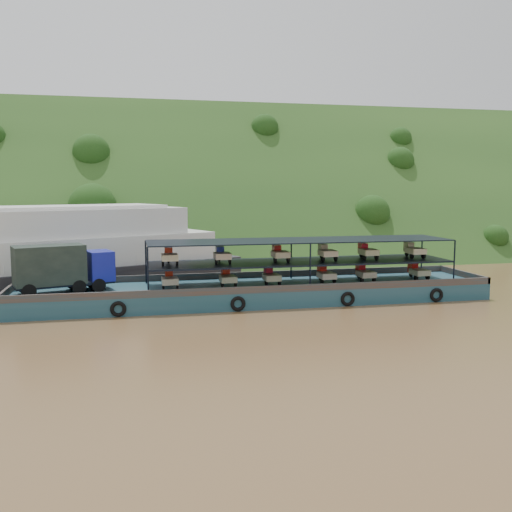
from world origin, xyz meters
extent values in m
plane|color=brown|center=(0.00, 0.00, 0.00)|extent=(160.00, 160.00, 0.00)
cube|color=#1B3914|center=(0.00, 36.00, 0.00)|extent=(140.00, 39.60, 39.60)
cube|color=#15404B|center=(-2.38, 1.48, 0.60)|extent=(35.00, 7.00, 1.20)
cube|color=#592D19|center=(-2.38, 4.88, 1.45)|extent=(35.00, 0.20, 0.50)
cube|color=#592D19|center=(-2.38, -1.92, 1.45)|extent=(35.00, 0.20, 0.50)
cube|color=#592D19|center=(15.02, 1.48, 1.45)|extent=(0.20, 7.00, 0.50)
cube|color=#592D19|center=(-19.78, 1.48, 1.45)|extent=(0.20, 7.00, 0.50)
torus|color=black|center=(-12.38, -2.07, 0.55)|extent=(1.06, 0.26, 1.06)
torus|color=black|center=(-4.38, -2.07, 0.55)|extent=(1.06, 0.26, 1.06)
torus|color=black|center=(3.62, -2.07, 0.55)|extent=(1.06, 0.26, 1.06)
torus|color=black|center=(10.62, -2.07, 0.55)|extent=(1.06, 0.26, 1.06)
cylinder|color=black|center=(-18.13, -0.38, 1.68)|extent=(1.01, 0.61, 0.96)
cylinder|color=black|center=(-18.74, 1.54, 1.68)|extent=(1.01, 0.61, 0.96)
cylinder|color=black|center=(-15.03, 0.61, 1.68)|extent=(1.01, 0.61, 0.96)
cylinder|color=black|center=(-15.64, 2.53, 1.68)|extent=(1.01, 0.61, 0.96)
cylinder|color=black|center=(-13.75, 1.02, 1.68)|extent=(1.01, 0.61, 0.96)
cylinder|color=black|center=(-14.36, 2.94, 1.68)|extent=(1.01, 0.61, 0.96)
cube|color=black|center=(-16.06, 1.34, 1.82)|extent=(6.85, 3.98, 0.19)
cube|color=navy|center=(-13.69, 2.09, 2.92)|extent=(2.25, 2.69, 2.11)
cube|color=black|center=(-12.91, 2.34, 3.31)|extent=(0.64, 1.84, 0.86)
cube|color=black|center=(-16.98, 1.05, 3.21)|extent=(5.08, 3.59, 2.68)
cube|color=black|center=(1.12, 1.48, 2.86)|extent=(23.00, 5.00, 0.12)
cube|color=black|center=(1.12, 1.48, 4.50)|extent=(23.00, 5.00, 0.08)
cylinder|color=black|center=(-10.38, -1.02, 2.85)|extent=(0.12, 0.12, 3.30)
cylinder|color=black|center=(-10.38, 3.98, 2.85)|extent=(0.12, 0.12, 3.30)
cylinder|color=black|center=(1.12, -1.02, 2.85)|extent=(0.12, 0.12, 3.30)
cylinder|color=black|center=(1.12, 3.98, 2.85)|extent=(0.12, 0.12, 3.30)
cylinder|color=black|center=(12.62, -1.02, 2.85)|extent=(0.12, 0.12, 3.30)
cylinder|color=black|center=(12.62, 3.98, 2.85)|extent=(0.12, 0.12, 3.30)
cylinder|color=black|center=(-8.78, 2.53, 1.46)|extent=(0.12, 0.52, 0.52)
cylinder|color=black|center=(-9.28, 0.73, 1.46)|extent=(0.14, 0.52, 0.52)
cylinder|color=black|center=(-8.28, 0.73, 1.46)|extent=(0.14, 0.52, 0.52)
cube|color=beige|center=(-8.78, 1.08, 1.80)|extent=(1.15, 1.50, 0.44)
cube|color=#AC1F0B|center=(-8.78, 2.23, 1.98)|extent=(0.55, 0.80, 0.80)
cube|color=#AC1F0B|center=(-8.78, 2.03, 2.48)|extent=(0.50, 0.10, 0.10)
cylinder|color=black|center=(-4.53, 2.53, 1.46)|extent=(0.12, 0.52, 0.52)
cylinder|color=black|center=(-5.03, 0.73, 1.46)|extent=(0.14, 0.52, 0.52)
cylinder|color=black|center=(-4.03, 0.73, 1.46)|extent=(0.14, 0.52, 0.52)
cube|color=tan|center=(-4.53, 1.08, 1.80)|extent=(1.15, 1.50, 0.44)
cube|color=#B11D0B|center=(-4.53, 2.23, 1.98)|extent=(0.55, 0.80, 0.80)
cube|color=#B11D0B|center=(-4.53, 2.03, 2.48)|extent=(0.50, 0.10, 0.10)
cylinder|color=black|center=(-1.21, 2.53, 1.46)|extent=(0.12, 0.52, 0.52)
cylinder|color=black|center=(-1.71, 0.73, 1.46)|extent=(0.14, 0.52, 0.52)
cylinder|color=black|center=(-0.71, 0.73, 1.46)|extent=(0.14, 0.52, 0.52)
cube|color=#BFB687|center=(-1.21, 1.08, 1.80)|extent=(1.15, 1.50, 0.44)
cube|color=#A90B1E|center=(-1.21, 2.23, 1.98)|extent=(0.55, 0.80, 0.80)
cube|color=#A90B1E|center=(-1.21, 2.03, 2.48)|extent=(0.50, 0.10, 0.10)
cylinder|color=black|center=(3.12, 2.53, 1.46)|extent=(0.12, 0.52, 0.52)
cylinder|color=black|center=(2.62, 0.73, 1.46)|extent=(0.14, 0.52, 0.52)
cylinder|color=black|center=(3.62, 0.73, 1.46)|extent=(0.14, 0.52, 0.52)
cube|color=beige|center=(3.12, 1.08, 1.80)|extent=(1.15, 1.50, 0.44)
cube|color=red|center=(3.12, 2.23, 1.98)|extent=(0.55, 0.80, 0.80)
cube|color=red|center=(3.12, 2.03, 2.48)|extent=(0.50, 0.10, 0.10)
cylinder|color=black|center=(6.35, 2.53, 1.46)|extent=(0.12, 0.52, 0.52)
cylinder|color=black|center=(5.85, 0.73, 1.46)|extent=(0.14, 0.52, 0.52)
cylinder|color=black|center=(6.85, 0.73, 1.46)|extent=(0.14, 0.52, 0.52)
cube|color=#C5AF8B|center=(6.35, 1.08, 1.80)|extent=(1.15, 1.50, 0.44)
cube|color=#B90C13|center=(6.35, 2.23, 1.98)|extent=(0.55, 0.80, 0.80)
cube|color=#B90C13|center=(6.35, 2.03, 2.48)|extent=(0.50, 0.10, 0.10)
cylinder|color=black|center=(10.91, 2.53, 1.46)|extent=(0.12, 0.52, 0.52)
cylinder|color=black|center=(10.41, 0.73, 1.46)|extent=(0.14, 0.52, 0.52)
cylinder|color=black|center=(11.41, 0.73, 1.46)|extent=(0.14, 0.52, 0.52)
cube|color=beige|center=(10.91, 1.08, 1.80)|extent=(1.15, 1.50, 0.44)
cube|color=#B80F0C|center=(10.91, 2.23, 1.98)|extent=(0.55, 0.80, 0.80)
cube|color=#B80F0C|center=(10.91, 2.03, 2.48)|extent=(0.50, 0.10, 0.10)
cylinder|color=black|center=(-8.78, 2.53, 3.18)|extent=(0.12, 0.52, 0.52)
cylinder|color=black|center=(-9.28, 0.73, 3.18)|extent=(0.14, 0.52, 0.52)
cylinder|color=black|center=(-8.28, 0.73, 3.18)|extent=(0.14, 0.52, 0.52)
cube|color=beige|center=(-8.78, 1.08, 3.52)|extent=(1.15, 1.50, 0.44)
cube|color=red|center=(-8.78, 2.23, 3.70)|extent=(0.55, 0.80, 0.80)
cube|color=red|center=(-8.78, 2.03, 4.20)|extent=(0.50, 0.10, 0.10)
cylinder|color=black|center=(-4.95, 2.53, 3.18)|extent=(0.12, 0.52, 0.52)
cylinder|color=black|center=(-5.45, 0.73, 3.18)|extent=(0.14, 0.52, 0.52)
cylinder|color=black|center=(-4.45, 0.73, 3.18)|extent=(0.14, 0.52, 0.52)
cube|color=beige|center=(-4.95, 1.08, 3.52)|extent=(1.15, 1.50, 0.44)
cube|color=navy|center=(-4.95, 2.23, 3.70)|extent=(0.55, 0.80, 0.80)
cube|color=navy|center=(-4.95, 2.03, 4.20)|extent=(0.50, 0.10, 0.10)
cylinder|color=black|center=(-0.55, 2.53, 3.18)|extent=(0.12, 0.52, 0.52)
cylinder|color=black|center=(-1.05, 0.73, 3.18)|extent=(0.14, 0.52, 0.52)
cylinder|color=black|center=(-0.05, 0.73, 3.18)|extent=(0.14, 0.52, 0.52)
cube|color=tan|center=(-0.55, 1.08, 3.52)|extent=(1.15, 1.50, 0.44)
cube|color=#B3100B|center=(-0.55, 2.23, 3.70)|extent=(0.55, 0.80, 0.80)
cube|color=#B3100B|center=(-0.55, 2.03, 4.20)|extent=(0.50, 0.10, 0.10)
cylinder|color=black|center=(3.19, 2.53, 3.18)|extent=(0.12, 0.52, 0.52)
cylinder|color=black|center=(2.69, 0.73, 3.18)|extent=(0.14, 0.52, 0.52)
cylinder|color=black|center=(3.69, 0.73, 3.18)|extent=(0.14, 0.52, 0.52)
cube|color=beige|center=(3.19, 1.08, 3.52)|extent=(1.15, 1.50, 0.44)
cube|color=tan|center=(3.19, 2.23, 3.70)|extent=(0.55, 0.80, 0.80)
cube|color=tan|center=(3.19, 2.03, 4.20)|extent=(0.50, 0.10, 0.10)
cylinder|color=black|center=(6.52, 2.53, 3.18)|extent=(0.12, 0.52, 0.52)
cylinder|color=black|center=(6.02, 0.73, 3.18)|extent=(0.14, 0.52, 0.52)
cylinder|color=black|center=(7.02, 0.73, 3.18)|extent=(0.14, 0.52, 0.52)
cube|color=#BDB885|center=(6.52, 1.08, 3.52)|extent=(1.15, 1.50, 0.44)
cube|color=red|center=(6.52, 2.23, 3.70)|extent=(0.55, 0.80, 0.80)
cube|color=red|center=(6.52, 2.03, 4.20)|extent=(0.50, 0.10, 0.10)
cylinder|color=black|center=(10.49, 2.53, 3.18)|extent=(0.12, 0.52, 0.52)
cylinder|color=black|center=(9.99, 0.73, 3.18)|extent=(0.14, 0.52, 0.52)
cylinder|color=black|center=(10.99, 0.73, 3.18)|extent=(0.14, 0.52, 0.52)
cube|color=beige|center=(10.49, 1.08, 3.52)|extent=(1.15, 1.50, 0.44)
cube|color=#BCB485|center=(10.49, 2.23, 3.70)|extent=(0.55, 0.80, 0.80)
cube|color=#BCB485|center=(10.49, 2.03, 4.20)|extent=(0.50, 0.10, 0.10)
cube|color=black|center=(-18.94, 8.74, 1.04)|extent=(34.99, 22.18, 2.07)
cube|color=silver|center=(-18.94, 8.74, 3.28)|extent=(29.92, 19.25, 2.42)
cube|color=silver|center=(-18.94, 8.74, 5.61)|extent=(24.85, 16.31, 2.24)
cube|color=silver|center=(-18.94, 8.74, 6.86)|extent=(21.35, 14.10, 0.26)
camera|label=1|loc=(-11.43, -39.84, 8.47)|focal=40.00mm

